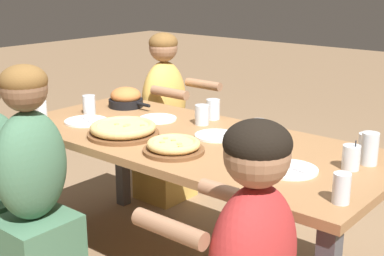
# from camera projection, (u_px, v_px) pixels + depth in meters

# --- Properties ---
(dining_table) EXTENTS (1.98, 0.87, 0.75)m
(dining_table) POSITION_uv_depth(u_px,v_px,m) (192.00, 153.00, 2.68)
(dining_table) COLOR #996B42
(dining_table) RESTS_ON ground
(pizza_board_main) EXTENTS (0.28, 0.28, 0.06)m
(pizza_board_main) POSITION_uv_depth(u_px,v_px,m) (174.00, 146.00, 2.43)
(pizza_board_main) COLOR brown
(pizza_board_main) RESTS_ON dining_table
(pizza_board_second) EXTENTS (0.36, 0.36, 0.06)m
(pizza_board_second) POSITION_uv_depth(u_px,v_px,m) (123.00, 129.00, 2.68)
(pizza_board_second) COLOR brown
(pizza_board_second) RESTS_ON dining_table
(skillet_bowl) EXTENTS (0.30, 0.21, 0.12)m
(skillet_bowl) POSITION_uv_depth(u_px,v_px,m) (126.00, 98.00, 3.26)
(skillet_bowl) COLOR black
(skillet_bowl) RESTS_ON dining_table
(empty_plate_a) EXTENTS (0.24, 0.24, 0.02)m
(empty_plate_a) POSITION_uv_depth(u_px,v_px,m) (289.00, 169.00, 2.21)
(empty_plate_a) COLOR white
(empty_plate_a) RESTS_ON dining_table
(empty_plate_b) EXTENTS (0.22, 0.22, 0.02)m
(empty_plate_b) POSITION_uv_depth(u_px,v_px,m) (216.00, 136.00, 2.67)
(empty_plate_b) COLOR white
(empty_plate_b) RESTS_ON dining_table
(empty_plate_c) EXTENTS (0.24, 0.24, 0.02)m
(empty_plate_c) POSITION_uv_depth(u_px,v_px,m) (86.00, 121.00, 2.93)
(empty_plate_c) COLOR white
(empty_plate_c) RESTS_ON dining_table
(empty_plate_d) EXTENTS (0.21, 0.21, 0.02)m
(empty_plate_d) POSITION_uv_depth(u_px,v_px,m) (158.00, 119.00, 2.98)
(empty_plate_d) COLOR white
(empty_plate_d) RESTS_ON dining_table
(cocktail_glass_blue) EXTENTS (0.07, 0.07, 0.13)m
(cocktail_glass_blue) POSITION_uv_depth(u_px,v_px,m) (351.00, 159.00, 2.22)
(cocktail_glass_blue) COLOR silver
(cocktail_glass_blue) RESTS_ON dining_table
(drinking_glass_a) EXTENTS (0.06, 0.06, 0.11)m
(drinking_glass_a) POSITION_uv_depth(u_px,v_px,m) (341.00, 190.00, 1.89)
(drinking_glass_a) COLOR silver
(drinking_glass_a) RESTS_ON dining_table
(drinking_glass_b) EXTENTS (0.08, 0.08, 0.11)m
(drinking_glass_b) POSITION_uv_depth(u_px,v_px,m) (202.00, 116.00, 2.88)
(drinking_glass_b) COLOR silver
(drinking_glass_b) RESTS_ON dining_table
(drinking_glass_c) EXTENTS (0.07, 0.07, 0.11)m
(drinking_glass_c) POSITION_uv_depth(u_px,v_px,m) (89.00, 106.00, 3.10)
(drinking_glass_c) COLOR silver
(drinking_glass_c) RESTS_ON dining_table
(drinking_glass_d) EXTENTS (0.06, 0.06, 0.11)m
(drinking_glass_d) POSITION_uv_depth(u_px,v_px,m) (41.00, 112.00, 2.96)
(drinking_glass_d) COLOR silver
(drinking_glass_d) RESTS_ON dining_table
(drinking_glass_e) EXTENTS (0.07, 0.07, 0.14)m
(drinking_glass_e) POSITION_uv_depth(u_px,v_px,m) (370.00, 149.00, 2.27)
(drinking_glass_e) COLOR silver
(drinking_glass_e) RESTS_ON dining_table
(drinking_glass_f) EXTENTS (0.07, 0.07, 0.14)m
(drinking_glass_f) POSITION_uv_depth(u_px,v_px,m) (258.00, 137.00, 2.46)
(drinking_glass_f) COLOR silver
(drinking_glass_f) RESTS_ON dining_table
(drinking_glass_g) EXTENTS (0.08, 0.08, 0.11)m
(drinking_glass_g) POSITION_uv_depth(u_px,v_px,m) (213.00, 111.00, 2.99)
(drinking_glass_g) COLOR silver
(drinking_glass_g) RESTS_ON dining_table
(drinking_glass_h) EXTENTS (0.07, 0.07, 0.10)m
(drinking_glass_h) POSITION_uv_depth(u_px,v_px,m) (366.00, 146.00, 2.38)
(drinking_glass_h) COLOR silver
(drinking_glass_h) RESTS_ON dining_table
(drinking_glass_i) EXTENTS (0.08, 0.08, 0.13)m
(drinking_glass_i) POSITION_uv_depth(u_px,v_px,m) (249.00, 162.00, 2.15)
(drinking_glass_i) COLOR silver
(drinking_glass_i) RESTS_ON dining_table
(diner_far_left) EXTENTS (0.51, 0.40, 1.17)m
(diner_far_left) POSITION_uv_depth(u_px,v_px,m) (165.00, 125.00, 3.69)
(diner_far_left) COLOR gold
(diner_far_left) RESTS_ON ground
(diner_near_midleft) EXTENTS (0.51, 0.40, 1.16)m
(diner_near_midleft) POSITION_uv_depth(u_px,v_px,m) (33.00, 196.00, 2.49)
(diner_near_midleft) COLOR #477556
(diner_near_midleft) RESTS_ON ground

